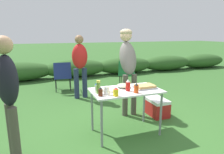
{
  "coord_description": "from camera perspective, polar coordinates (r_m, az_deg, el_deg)",
  "views": [
    {
      "loc": [
        -1.25,
        -2.78,
        1.62
      ],
      "look_at": [
        -0.12,
        0.32,
        0.89
      ],
      "focal_mm": 32.0,
      "sensor_mm": 36.0,
      "label": 1
    }
  ],
  "objects": [
    {
      "name": "bbq_sauce_bottle",
      "position": [
        2.85,
        -3.33,
        -4.22
      ],
      "size": [
        0.07,
        0.07,
        0.13
      ],
      "color": "#562314",
      "rests_on": "folding_table"
    },
    {
      "name": "camp_chair_green_behind_table",
      "position": [
        5.95,
        4.25,
        1.33
      ],
      "size": [
        0.69,
        0.74,
        0.83
      ],
      "rotation": [
        0.0,
        0.0,
        -0.51
      ],
      "color": "#19602D",
      "rests_on": "ground"
    },
    {
      "name": "camp_chair_near_hedge",
      "position": [
        5.76,
        -13.93,
        0.6
      ],
      "size": [
        0.52,
        0.63,
        0.83
      ],
      "rotation": [
        0.0,
        0.0,
        -0.1
      ],
      "color": "navy",
      "rests_on": "ground"
    },
    {
      "name": "plate_stack",
      "position": [
        3.1,
        -0.83,
        -3.64
      ],
      "size": [
        0.25,
        0.25,
        0.04
      ],
      "primitive_type": "cylinder",
      "color": "white",
      "rests_on": "folding_table"
    },
    {
      "name": "standing_person_in_dark_puffer",
      "position": [
        3.95,
        4.54,
        4.72
      ],
      "size": [
        0.37,
        0.5,
        1.7
      ],
      "rotation": [
        0.0,
        0.0,
        -0.07
      ],
      "color": "#4C473D",
      "rests_on": "ground"
    },
    {
      "name": "relish_jar",
      "position": [
        2.96,
        -3.92,
        -2.93
      ],
      "size": [
        0.06,
        0.06,
        0.2
      ],
      "color": "olive",
      "rests_on": "folding_table"
    },
    {
      "name": "standing_person_with_beanie",
      "position": [
        4.98,
        -9.16,
        4.46
      ],
      "size": [
        0.4,
        0.3,
        1.57
      ],
      "rotation": [
        0.0,
        0.0,
        0.05
      ],
      "color": "#232D4C",
      "rests_on": "ground"
    },
    {
      "name": "ketchup_bottle",
      "position": [
        3.1,
        4.6,
        -2.41
      ],
      "size": [
        0.07,
        0.07,
        0.18
      ],
      "color": "red",
      "rests_on": "folding_table"
    },
    {
      "name": "mixing_bowl",
      "position": [
        3.29,
        3.36,
        -2.46
      ],
      "size": [
        0.23,
        0.23,
        0.07
      ],
      "primitive_type": "ellipsoid",
      "color": "#ADBC99",
      "rests_on": "folding_table"
    },
    {
      "name": "shrub_hedge",
      "position": [
        7.58,
        -10.31,
        2.46
      ],
      "size": [
        14.4,
        0.9,
        0.64
      ],
      "color": "#2D5623",
      "rests_on": "ground"
    },
    {
      "name": "ground_plane",
      "position": [
        3.45,
        3.8,
        -15.53
      ],
      "size": [
        60.0,
        60.0,
        0.0
      ],
      "primitive_type": "plane",
      "color": "#336028"
    },
    {
      "name": "mayo_bottle",
      "position": [
        3.01,
        -4.42,
        -3.1
      ],
      "size": [
        0.06,
        0.06,
        0.15
      ],
      "color": "silver",
      "rests_on": "folding_table"
    },
    {
      "name": "hot_sauce_bottle",
      "position": [
        3.01,
        6.96,
        -3.22
      ],
      "size": [
        0.07,
        0.07,
        0.15
      ],
      "color": "#CC4214",
      "rests_on": "folding_table"
    },
    {
      "name": "paper_cup_stack",
      "position": [
        2.92,
        -1.51,
        -3.87
      ],
      "size": [
        0.08,
        0.08,
        0.12
      ],
      "primitive_type": "cylinder",
      "color": "white",
      "rests_on": "folding_table"
    },
    {
      "name": "mustard_bottle",
      "position": [
        2.84,
        1.1,
        -4.26
      ],
      "size": [
        0.08,
        0.08,
        0.13
      ],
      "color": "yellow",
      "rests_on": "folding_table"
    },
    {
      "name": "folding_table",
      "position": [
        3.2,
        3.97,
        -4.98
      ],
      "size": [
        1.1,
        0.64,
        0.74
      ],
      "color": "white",
      "rests_on": "ground"
    },
    {
      "name": "food_tray",
      "position": [
        3.29,
        9.36,
        -2.73
      ],
      "size": [
        0.34,
        0.25,
        0.06
      ],
      "color": "#9E9EA3",
      "rests_on": "folding_table"
    },
    {
      "name": "standing_person_in_navy_coat",
      "position": [
        2.67,
        -27.51,
        -3.14
      ],
      "size": [
        0.33,
        0.39,
        1.6
      ],
      "rotation": [
        0.0,
        0.0,
        1.87
      ],
      "color": "#4C473D",
      "rests_on": "ground"
    },
    {
      "name": "cooler_box",
      "position": [
        4.14,
        12.72,
        -8.34
      ],
      "size": [
        0.32,
        0.48,
        0.34
      ],
      "rotation": [
        0.0,
        0.0,
        1.58
      ],
      "color": "#B21E1E",
      "rests_on": "ground"
    }
  ]
}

